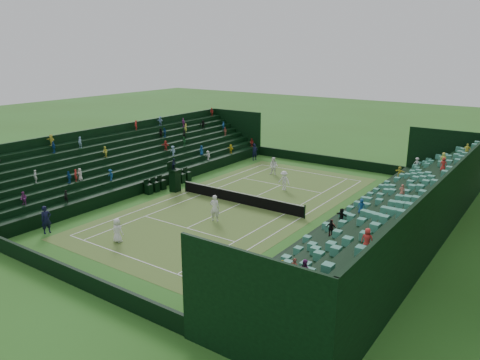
{
  "coord_description": "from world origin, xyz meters",
  "views": [
    {
      "loc": [
        20.43,
        -29.02,
        12.11
      ],
      "look_at": [
        0.0,
        0.0,
        2.0
      ],
      "focal_mm": 35.0,
      "sensor_mm": 36.0,
      "label": 1
    }
  ],
  "objects_px": {
    "umpire_chair": "(175,177)",
    "player_far_west": "(274,166)",
    "player_far_east": "(284,181)",
    "player_near_west": "(117,230)",
    "player_near_east": "(215,208)",
    "tennis_net": "(240,198)"
  },
  "relations": [
    {
      "from": "player_near_west",
      "to": "tennis_net",
      "type": "bearing_deg",
      "value": -108.3
    },
    {
      "from": "umpire_chair",
      "to": "player_far_west",
      "type": "distance_m",
      "value": 10.51
    },
    {
      "from": "tennis_net",
      "to": "player_near_east",
      "type": "distance_m",
      "value": 4.24
    },
    {
      "from": "umpire_chair",
      "to": "player_far_west",
      "type": "height_order",
      "value": "umpire_chair"
    },
    {
      "from": "player_far_east",
      "to": "player_near_west",
      "type": "bearing_deg",
      "value": -99.67
    },
    {
      "from": "player_near_east",
      "to": "player_far_west",
      "type": "xyz_separation_m",
      "value": [
        -3.12,
        13.33,
        -0.11
      ]
    },
    {
      "from": "player_near_west",
      "to": "player_near_east",
      "type": "bearing_deg",
      "value": -120.22
    },
    {
      "from": "tennis_net",
      "to": "player_near_west",
      "type": "xyz_separation_m",
      "value": [
        -2.05,
        -10.75,
        0.28
      ]
    },
    {
      "from": "tennis_net",
      "to": "player_near_west",
      "type": "relative_size",
      "value": 7.24
    },
    {
      "from": "tennis_net",
      "to": "player_far_west",
      "type": "height_order",
      "value": "player_far_west"
    },
    {
      "from": "umpire_chair",
      "to": "player_near_west",
      "type": "height_order",
      "value": "umpire_chair"
    },
    {
      "from": "tennis_net",
      "to": "player_far_east",
      "type": "distance_m",
      "value": 5.43
    },
    {
      "from": "player_far_east",
      "to": "player_near_east",
      "type": "bearing_deg",
      "value": -90.57
    },
    {
      "from": "umpire_chair",
      "to": "player_far_east",
      "type": "bearing_deg",
      "value": 37.41
    },
    {
      "from": "player_near_east",
      "to": "umpire_chair",
      "type": "bearing_deg",
      "value": -46.69
    },
    {
      "from": "player_far_west",
      "to": "player_far_east",
      "type": "distance_m",
      "value": 5.11
    },
    {
      "from": "tennis_net",
      "to": "player_near_west",
      "type": "bearing_deg",
      "value": -100.79
    },
    {
      "from": "player_near_east",
      "to": "player_far_east",
      "type": "relative_size",
      "value": 1.14
    },
    {
      "from": "player_far_west",
      "to": "player_far_east",
      "type": "bearing_deg",
      "value": -61.33
    },
    {
      "from": "tennis_net",
      "to": "player_far_east",
      "type": "bearing_deg",
      "value": 79.85
    },
    {
      "from": "player_near_west",
      "to": "player_near_east",
      "type": "xyz_separation_m",
      "value": [
        2.76,
        6.59,
        0.18
      ]
    },
    {
      "from": "umpire_chair",
      "to": "player_far_west",
      "type": "xyz_separation_m",
      "value": [
        4.2,
        9.63,
        -0.37
      ]
    }
  ]
}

